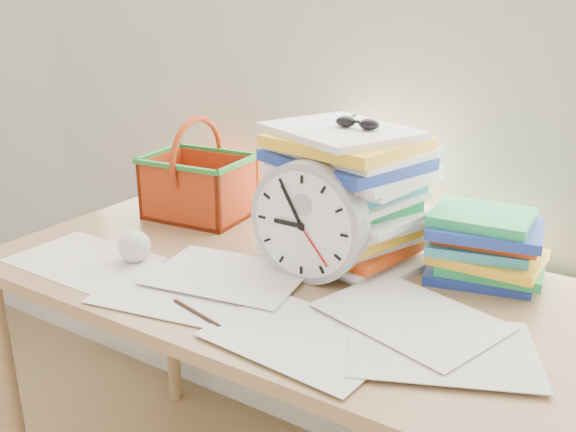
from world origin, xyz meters
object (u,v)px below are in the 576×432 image
Objects in this scene: paper_stack at (346,195)px; basket at (198,169)px; clock at (309,222)px; desk at (282,306)px; book_stack at (486,247)px.

basket is (-0.48, 0.04, -0.02)m from paper_stack.
desk is at bearing -158.78° from clock.
book_stack is at bearing 30.96° from desk.
basket reaches higher than desk.
desk is 5.18× the size of clock.
clock is at bearing -147.52° from book_stack.
book_stack is (0.38, 0.23, 0.15)m from desk.
paper_stack is at bearing -10.30° from basket.
paper_stack reaches higher than book_stack.
paper_stack reaches higher than basket.
clock is (-0.01, -0.15, -0.02)m from paper_stack.
desk is 5.05× the size of basket.
book_stack reaches higher than desk.
clock reaches higher than desk.
paper_stack is at bearing 87.05° from clock.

